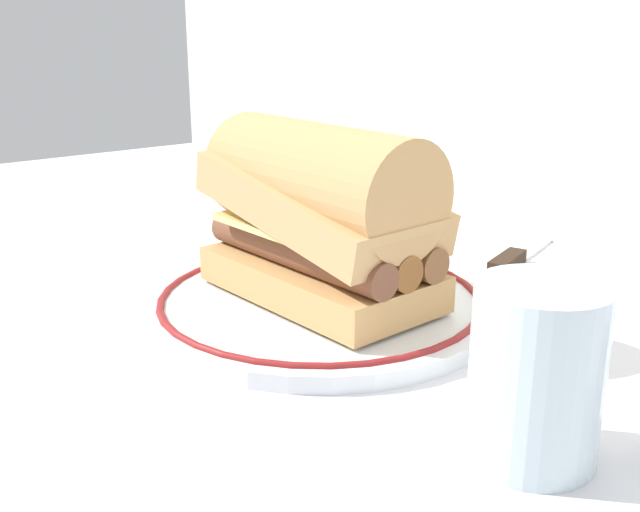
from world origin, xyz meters
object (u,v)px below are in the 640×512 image
butter_knife (521,254)px  drinking_glass (535,384)px  sausage_sandwich (320,212)px  plate (320,303)px

butter_knife → drinking_glass: bearing=-50.3°
sausage_sandwich → drinking_glass: (0.22, -0.03, -0.04)m
plate → butter_knife: (0.00, 0.23, -0.00)m
plate → butter_knife: size_ratio=1.72×
sausage_sandwich → drinking_glass: size_ratio=2.01×
drinking_glass → butter_knife: size_ratio=0.61×
sausage_sandwich → butter_knife: 0.24m
drinking_glass → sausage_sandwich: bearing=171.7°
plate → sausage_sandwich: 0.07m
sausage_sandwich → butter_knife: size_ratio=1.22×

